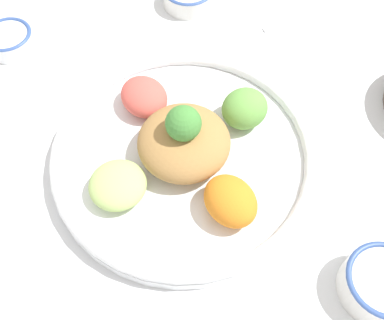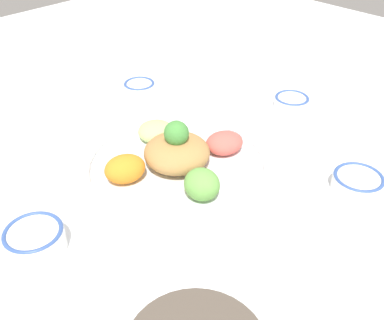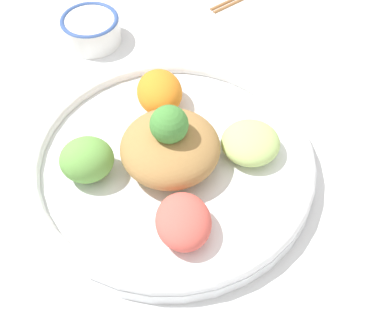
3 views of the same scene
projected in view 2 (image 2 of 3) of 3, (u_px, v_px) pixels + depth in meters
The scene contains 7 objects.
ground_plane at pixel (192, 170), 0.93m from camera, with size 2.40×2.40×0.00m, color white.
salad_platter at pixel (177, 163), 0.90m from camera, with size 0.39×0.39×0.12m.
sauce_bowl_red at pixel (140, 88), 1.18m from camera, with size 0.08×0.08×0.04m.
rice_bowl_blue at pixel (358, 182), 0.86m from camera, with size 0.10×0.10×0.04m.
sauce_bowl_dark at pixel (291, 102), 1.13m from camera, with size 0.09×0.09×0.03m.
rice_bowl_plain at pixel (35, 240), 0.73m from camera, with size 0.10×0.10×0.05m.
serving_spoon_main at pixel (346, 276), 0.70m from camera, with size 0.10×0.13×0.01m.
Camera 2 is at (0.52, 0.52, 0.56)m, focal length 42.00 mm.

